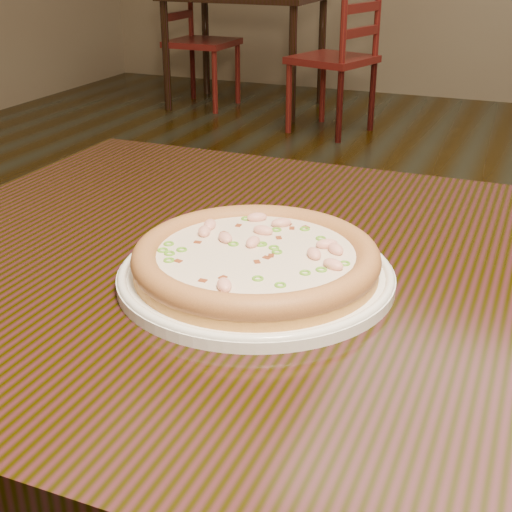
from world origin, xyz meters
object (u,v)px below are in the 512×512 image
at_px(hero_table, 370,359).
at_px(bg_table_left, 245,8).
at_px(pizza, 256,258).
at_px(plate, 256,274).
at_px(chair_b, 340,59).
at_px(chair_a, 195,41).

bearing_deg(hero_table, bg_table_left, 115.24).
relative_size(hero_table, pizza, 4.51).
relative_size(hero_table, plate, 4.02).
xyz_separation_m(bg_table_left, chair_b, (0.81, -0.47, -0.22)).
xyz_separation_m(chair_a, chair_b, (1.14, -0.37, 0.00)).
distance_m(bg_table_left, chair_a, 0.41).
bearing_deg(pizza, bg_table_left, 113.52).
relative_size(chair_a, chair_b, 1.00).
relative_size(bg_table_left, chair_b, 1.05).
distance_m(bg_table_left, chair_b, 0.96).
height_order(bg_table_left, chair_b, chair_b).
height_order(hero_table, bg_table_left, same).
bearing_deg(chair_b, plate, -75.31).
height_order(hero_table, plate, plate).
distance_m(hero_table, pizza, 0.18).
height_order(plate, chair_a, chair_a).
distance_m(hero_table, chair_a, 4.39).
distance_m(plate, pizza, 0.02).
xyz_separation_m(plate, chair_a, (-2.05, 3.85, -0.32)).
xyz_separation_m(pizza, chair_b, (-0.91, 3.48, -0.34)).
xyz_separation_m(hero_table, bg_table_left, (-1.84, 3.90, 0.00)).
xyz_separation_m(hero_table, chair_b, (-1.03, 3.43, -0.21)).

